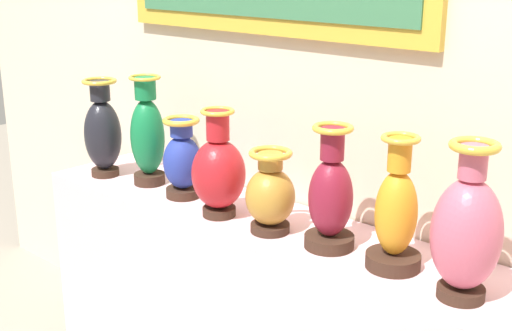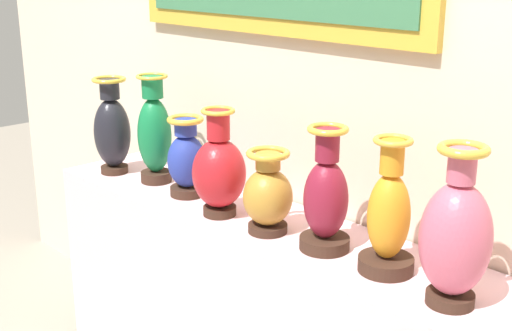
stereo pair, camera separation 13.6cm
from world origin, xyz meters
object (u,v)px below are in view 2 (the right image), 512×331
object	(u,v)px
vase_emerald	(154,134)
vase_burgundy	(326,199)
vase_crimson	(219,171)
vase_ochre	(268,195)
vase_onyx	(112,130)
vase_rose	(456,236)
vase_amber	(388,219)
vase_cobalt	(187,159)

from	to	relation	value
vase_emerald	vase_burgundy	xyz separation A→B (m)	(0.89, -0.02, -0.03)
vase_crimson	vase_burgundy	xyz separation A→B (m)	(0.44, 0.04, 0.00)
vase_emerald	vase_ochre	world-z (taller)	vase_emerald
vase_ochre	vase_burgundy	bearing A→B (deg)	7.97
vase_onyx	vase_crimson	world-z (taller)	vase_onyx
vase_onyx	vase_rose	size ratio (longest dim) A/B	0.93
vase_amber	vase_rose	bearing A→B (deg)	-9.56
vase_cobalt	vase_emerald	bearing A→B (deg)	176.96
vase_onyx	vase_ochre	distance (m)	0.90
vase_ochre	vase_burgundy	xyz separation A→B (m)	(0.22, 0.03, 0.03)
vase_cobalt	vase_burgundy	size ratio (longest dim) A/B	0.78
vase_emerald	vase_rose	world-z (taller)	vase_emerald
vase_ochre	vase_amber	xyz separation A→B (m)	(0.44, 0.04, 0.03)
vase_cobalt	vase_ochre	distance (m)	0.47
vase_cobalt	vase_burgundy	distance (m)	0.68
vase_ochre	vase_rose	world-z (taller)	vase_rose
vase_burgundy	vase_rose	distance (m)	0.45
vase_emerald	vase_amber	world-z (taller)	vase_emerald
vase_cobalt	vase_ochre	bearing A→B (deg)	-4.43
vase_ochre	vase_cobalt	bearing A→B (deg)	175.57
vase_onyx	vase_burgundy	bearing A→B (deg)	1.95
vase_emerald	vase_amber	xyz separation A→B (m)	(1.12, -0.01, -0.04)
vase_emerald	vase_cobalt	world-z (taller)	vase_emerald
vase_crimson	vase_emerald	bearing A→B (deg)	172.58
vase_rose	vase_amber	bearing A→B (deg)	170.44
vase_onyx	vase_crimson	xyz separation A→B (m)	(0.67, -0.00, -0.02)
vase_cobalt	vase_amber	xyz separation A→B (m)	(0.90, 0.00, 0.02)
vase_crimson	vase_burgundy	bearing A→B (deg)	5.43
vase_ochre	vase_burgundy	size ratio (longest dim) A/B	0.71
vase_burgundy	vase_rose	size ratio (longest dim) A/B	0.91
vase_onyx	vase_emerald	size ratio (longest dim) A/B	0.93
vase_rose	vase_ochre	bearing A→B (deg)	179.90
vase_ochre	vase_rose	bearing A→B (deg)	-0.10
vase_onyx	vase_crimson	distance (m)	0.67
vase_cobalt	vase_crimson	size ratio (longest dim) A/B	0.80
vase_emerald	vase_cobalt	xyz separation A→B (m)	(0.21, -0.01, -0.06)
vase_amber	vase_rose	distance (m)	0.23
vase_emerald	vase_crimson	world-z (taller)	vase_emerald
vase_ochre	vase_amber	size ratio (longest dim) A/B	0.70
vase_onyx	vase_crimson	size ratio (longest dim) A/B	1.06
vase_ochre	vase_burgundy	distance (m)	0.22
vase_crimson	vase_cobalt	bearing A→B (deg)	168.74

